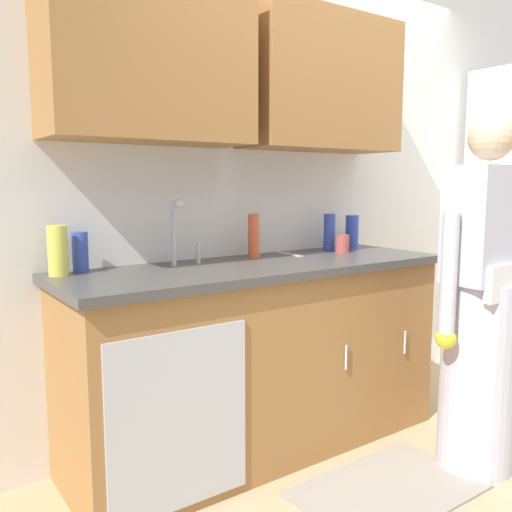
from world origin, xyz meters
TOP-DOWN VIEW (x-y plane):
  - ground_plane at (0.00, 0.00)m, footprint 9.00×9.00m
  - kitchen_wall_with_uppers at (-0.14, 0.99)m, footprint 4.80×0.44m
  - counter_cabinet at (-0.55, 0.70)m, footprint 1.90×0.62m
  - countertop at (-0.55, 0.70)m, footprint 1.96×0.66m
  - sink at (-0.90, 0.71)m, footprint 0.50×0.36m
  - person_at_sink at (0.17, -0.03)m, footprint 0.55×0.34m
  - floor_mat at (-0.34, 0.05)m, footprint 0.80×0.50m
  - bottle_cleaner_spray at (0.05, 0.86)m, footprint 0.07×0.07m
  - bottle_water_short at (-1.34, 0.93)m, footprint 0.07×0.07m
  - bottle_dish_liquid at (0.22, 0.85)m, footprint 0.08×0.08m
  - bottle_soap at (-1.45, 0.88)m, footprint 0.08×0.08m
  - bottle_water_tall at (-0.48, 0.86)m, footprint 0.06×0.06m
  - cup_by_sink at (0.06, 0.76)m, footprint 0.08×0.08m
  - knife_on_counter at (-0.25, 0.87)m, footprint 0.03×0.24m

SIDE VIEW (x-z plane):
  - ground_plane at x=0.00m, z-range 0.00..0.00m
  - floor_mat at x=-0.34m, z-range 0.00..0.01m
  - counter_cabinet at x=-0.55m, z-range 0.00..0.90m
  - person_at_sink at x=0.17m, z-range -0.12..1.50m
  - countertop at x=-0.55m, z-range 0.90..0.94m
  - sink at x=-0.90m, z-range 0.75..1.10m
  - knife_on_counter at x=-0.25m, z-range 0.94..0.95m
  - cup_by_sink at x=0.06m, z-range 0.94..1.04m
  - bottle_water_short at x=-1.34m, z-range 0.94..1.12m
  - bottle_dish_liquid at x=0.22m, z-range 0.94..1.14m
  - bottle_soap at x=-1.45m, z-range 0.94..1.15m
  - bottle_cleaner_spray at x=0.05m, z-range 0.94..1.15m
  - bottle_water_tall at x=-0.48m, z-range 0.94..1.17m
  - kitchen_wall_with_uppers at x=-0.14m, z-range 0.13..2.83m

